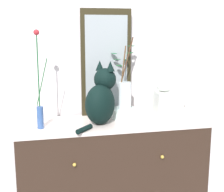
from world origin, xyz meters
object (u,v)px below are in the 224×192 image
(bowl_porcelain, at_px, (125,113))
(jar_lidded_porcelain, at_px, (164,102))
(candle_pillar, at_px, (184,114))
(mirror_leaning, at_px, (106,63))
(sideboard, at_px, (112,182))
(vase_glass_clear, at_px, (125,92))
(cat_sitting, at_px, (101,98))
(vase_slim_green, at_px, (40,102))

(bowl_porcelain, xyz_separation_m, jar_lidded_porcelain, (0.26, -0.10, 0.10))
(jar_lidded_porcelain, bearing_deg, candle_pillar, -36.78)
(mirror_leaning, distance_m, candle_pillar, 0.67)
(sideboard, distance_m, vase_glass_clear, 0.66)
(candle_pillar, bearing_deg, bowl_porcelain, 153.29)
(mirror_leaning, xyz_separation_m, cat_sitting, (-0.09, -0.24, -0.21))
(vase_slim_green, xyz_separation_m, bowl_porcelain, (0.60, 0.13, -0.14))
(cat_sitting, xyz_separation_m, bowl_porcelain, (0.19, 0.10, -0.14))
(bowl_porcelain, height_order, candle_pillar, candle_pillar)
(sideboard, xyz_separation_m, mirror_leaning, (0.00, 0.20, 0.85))
(cat_sitting, relative_size, candle_pillar, 3.60)
(jar_lidded_porcelain, xyz_separation_m, candle_pillar, (0.12, -0.09, -0.08))
(sideboard, relative_size, cat_sitting, 3.13)
(mirror_leaning, distance_m, bowl_porcelain, 0.39)
(vase_slim_green, relative_size, candle_pillar, 5.36)
(sideboard, bearing_deg, vase_glass_clear, 32.28)
(cat_sitting, relative_size, bowl_porcelain, 2.19)
(sideboard, relative_size, vase_slim_green, 2.10)
(cat_sitting, height_order, vase_slim_green, vase_slim_green)
(mirror_leaning, relative_size, jar_lidded_porcelain, 2.66)
(cat_sitting, bearing_deg, mirror_leaning, 70.20)
(mirror_leaning, xyz_separation_m, candle_pillar, (0.48, -0.32, -0.34))
(cat_sitting, height_order, jar_lidded_porcelain, cat_sitting)
(bowl_porcelain, bearing_deg, candle_pillar, -26.71)
(vase_slim_green, height_order, bowl_porcelain, vase_slim_green)
(sideboard, distance_m, vase_slim_green, 0.80)
(mirror_leaning, height_order, cat_sitting, mirror_leaning)
(mirror_leaning, relative_size, candle_pillar, 6.61)
(vase_slim_green, bearing_deg, vase_glass_clear, 12.41)
(candle_pillar, bearing_deg, vase_slim_green, 176.38)
(vase_slim_green, relative_size, bowl_porcelain, 3.25)
(sideboard, xyz_separation_m, cat_sitting, (-0.08, -0.04, 0.63))
(mirror_leaning, bearing_deg, vase_slim_green, -151.98)
(vase_glass_clear, height_order, jar_lidded_porcelain, vase_glass_clear)
(vase_slim_green, height_order, jar_lidded_porcelain, vase_slim_green)
(jar_lidded_porcelain, bearing_deg, mirror_leaning, 147.27)
(vase_glass_clear, height_order, candle_pillar, vase_glass_clear)
(mirror_leaning, distance_m, vase_glass_clear, 0.26)
(vase_glass_clear, xyz_separation_m, candle_pillar, (0.38, -0.19, -0.13))
(sideboard, height_order, candle_pillar, candle_pillar)
(sideboard, bearing_deg, bowl_porcelain, 30.75)
(candle_pillar, bearing_deg, sideboard, 165.67)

